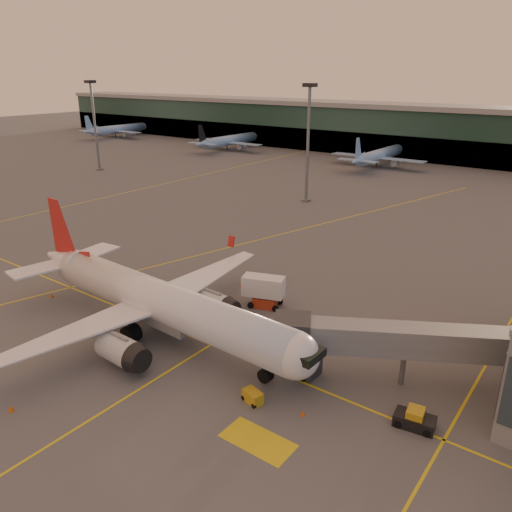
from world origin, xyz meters
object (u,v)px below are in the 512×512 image
Objects in this scene: main_airplane at (156,301)px; pushback_tug at (415,420)px; gpu_cart at (253,397)px; catering_truck at (264,290)px.

main_airplane is 12.07× the size of pushback_tug.
main_airplane reaches higher than gpu_cart.
pushback_tug is (28.76, 1.95, -3.48)m from main_airplane.
main_airplane is 19.80× the size of gpu_cart.
catering_truck is at bearing 146.59° from pushback_tug.
pushback_tug is (12.81, 5.40, 0.14)m from gpu_cart.
main_airplane reaches higher than pushback_tug.
catering_truck is (5.33, 12.98, -1.90)m from main_airplane.
pushback_tug is at bearing 5.82° from main_airplane.
catering_truck is 2.61× the size of gpu_cart.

